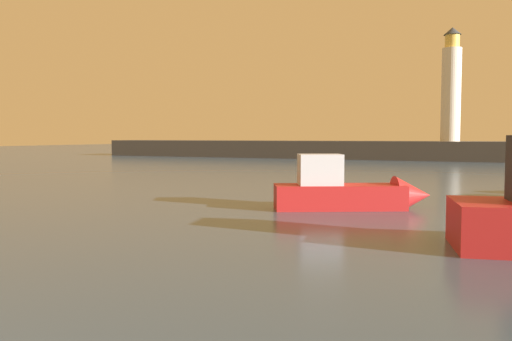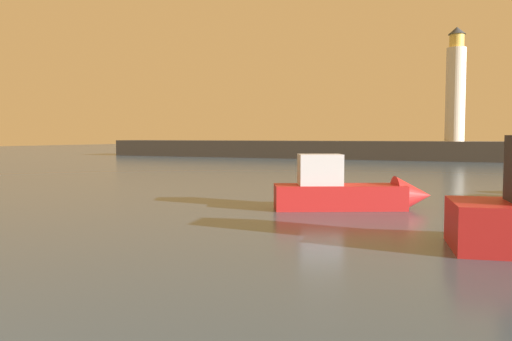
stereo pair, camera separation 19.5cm
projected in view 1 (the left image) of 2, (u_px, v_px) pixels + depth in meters
ground_plane at (358, 181)px, 30.33m from camera, size 220.00×220.00×0.00m
breakwater at (419, 151)px, 56.93m from camera, size 79.14×5.49×2.05m
lighthouse at (451, 88)px, 55.22m from camera, size 1.99×1.99×11.97m
motorboat_2 at (354, 192)px, 18.59m from camera, size 5.63×3.75×2.17m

